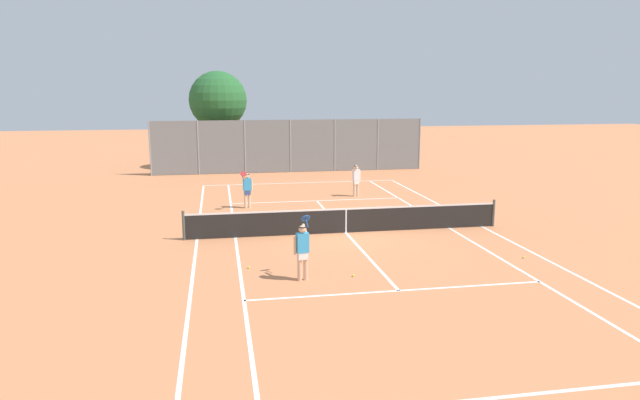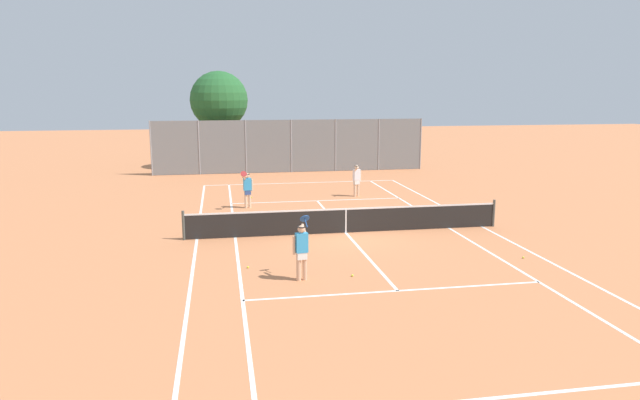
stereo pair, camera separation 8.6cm
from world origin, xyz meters
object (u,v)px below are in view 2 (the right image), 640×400
Objects in this scene: player_far_left at (247,188)px; player_far_right at (357,178)px; player_near_side at (302,248)px; loose_tennis_ball_3 at (248,267)px; tree_behind_left at (218,102)px; loose_tennis_ball_0 at (252,197)px; tennis_net at (346,220)px; loose_tennis_ball_1 at (523,257)px; loose_tennis_ball_2 at (352,275)px.

player_far_left reaches higher than player_far_right.
player_near_side is at bearing -110.41° from player_far_right.
tree_behind_left reaches higher than loose_tennis_ball_3.
loose_tennis_ball_0 is (-5.25, 0.48, -0.88)m from player_far_right.
loose_tennis_ball_1 is at bearing -40.90° from tennis_net.
player_near_side is at bearing -173.40° from loose_tennis_ball_1.
tree_behind_left is (-2.19, 24.23, 3.55)m from player_near_side.
loose_tennis_ball_1 is at bearing 7.85° from loose_tennis_ball_2.
loose_tennis_ball_2 is (2.48, -10.29, -0.89)m from player_far_left.
player_far_right is 24.24× the size of loose_tennis_ball_3.
player_far_left is at bearing 103.54° from loose_tennis_ball_2.
loose_tennis_ball_0 is at bearing -82.51° from tree_behind_left.
tree_behind_left is at bearing 119.53° from player_far_right.
loose_tennis_ball_2 is at bearing -100.42° from tennis_net.
tree_behind_left is (-1.51, 11.45, 4.45)m from loose_tennis_ball_0.
tree_behind_left is at bearing 98.63° from loose_tennis_ball_2.
loose_tennis_ball_0 is 11.45m from loose_tennis_ball_3.
player_near_side reaches higher than loose_tennis_ball_0.
player_far_left is (-3.40, 5.26, 0.42)m from tennis_net.
loose_tennis_ball_0 is at bearing 174.75° from player_far_right.
loose_tennis_ball_1 is (7.29, 0.84, -0.89)m from player_near_side.
loose_tennis_ball_1 is 0.01× the size of tree_behind_left.
tree_behind_left reaches higher than loose_tennis_ball_2.
loose_tennis_ball_2 is at bearing -81.37° from tree_behind_left.
loose_tennis_ball_2 is (-5.80, -0.80, 0.00)m from loose_tennis_ball_1.
loose_tennis_ball_0 is (-0.68, 12.78, -0.89)m from player_near_side.
loose_tennis_ball_3 is (-2.93, 1.31, 0.00)m from loose_tennis_ball_2.
loose_tennis_ball_0 is 1.00× the size of loose_tennis_ball_3.
loose_tennis_ball_3 is (-0.46, -8.98, -0.89)m from player_far_left.
loose_tennis_ball_0 is 0.01× the size of tree_behind_left.
player_near_side reaches higher than loose_tennis_ball_2.
player_near_side is at bearing -178.34° from loose_tennis_ball_2.
loose_tennis_ball_3 is (-6.02, -10.94, -0.88)m from player_far_right.
tree_behind_left is (-9.47, 23.38, 4.45)m from loose_tennis_ball_1.
loose_tennis_ball_0 is at bearing 86.15° from loose_tennis_ball_3.
player_far_right is 24.24× the size of loose_tennis_ball_0.
loose_tennis_ball_1 and loose_tennis_ball_2 have the same top height.
player_far_right is 12.66m from loose_tennis_ball_2.
loose_tennis_ball_1 is 1.00× the size of loose_tennis_ball_3.
tree_behind_left is at bearing 91.85° from loose_tennis_ball_3.
player_far_left is at bearing -97.25° from loose_tennis_ball_0.
player_far_left is 2.62m from loose_tennis_ball_0.
loose_tennis_ball_3 is at bearing -136.08° from tennis_net.
player_far_left reaches higher than loose_tennis_ball_1.
player_far_left is (-0.99, 10.33, 0.00)m from player_near_side.
loose_tennis_ball_1 is at bearing 6.60° from player_near_side.
loose_tennis_ball_3 is (-1.45, 1.35, -0.89)m from player_near_side.
tennis_net is 5.63m from player_near_side.
loose_tennis_ball_0 is at bearing 93.05° from player_near_side.
loose_tennis_ball_0 is at bearing 111.85° from tennis_net.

